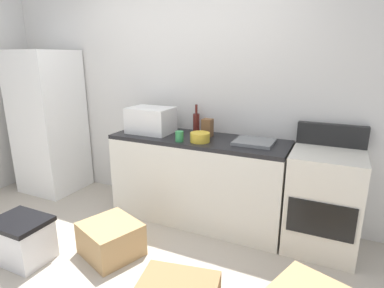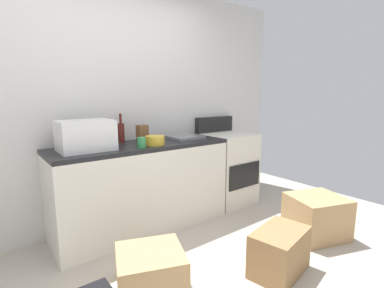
{
  "view_description": "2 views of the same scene",
  "coord_description": "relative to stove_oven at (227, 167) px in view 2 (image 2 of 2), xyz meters",
  "views": [
    {
      "loc": [
        1.55,
        -1.6,
        1.7
      ],
      "look_at": [
        0.4,
        0.83,
        0.94
      ],
      "focal_mm": 29.37,
      "sensor_mm": 36.0,
      "label": 1
    },
    {
      "loc": [
        -1.01,
        -1.35,
        1.39
      ],
      "look_at": [
        0.73,
        0.92,
        0.89
      ],
      "focal_mm": 26.4,
      "sensor_mm": 36.0,
      "label": 2
    }
  ],
  "objects": [
    {
      "name": "wall_back",
      "position": [
        -1.52,
        0.34,
        0.83
      ],
      "size": [
        5.0,
        0.1,
        2.6
      ],
      "primitive_type": "cube",
      "color": "silver",
      "rests_on": "ground_plane"
    },
    {
      "name": "kitchen_counter",
      "position": [
        -1.22,
        -0.01,
        -0.02
      ],
      "size": [
        1.8,
        0.6,
        0.9
      ],
      "color": "silver",
      "rests_on": "ground_plane"
    },
    {
      "name": "stove_oven",
      "position": [
        0.0,
        0.0,
        0.0
      ],
      "size": [
        0.6,
        0.61,
        1.1
      ],
      "color": "silver",
      "rests_on": "ground_plane"
    },
    {
      "name": "microwave",
      "position": [
        -1.77,
        -0.01,
        0.57
      ],
      "size": [
        0.46,
        0.34,
        0.27
      ],
      "primitive_type": "cube",
      "color": "white",
      "rests_on": "kitchen_counter"
    },
    {
      "name": "sink_basin",
      "position": [
        -0.65,
        0.02,
        0.45
      ],
      "size": [
        0.36,
        0.32,
        0.03
      ],
      "primitive_type": "cube",
      "color": "slate",
      "rests_on": "kitchen_counter"
    },
    {
      "name": "wine_bottle",
      "position": [
        -1.34,
        0.21,
        0.54
      ],
      "size": [
        0.07,
        0.07,
        0.3
      ],
      "color": "#591E19",
      "rests_on": "kitchen_counter"
    },
    {
      "name": "coffee_mug",
      "position": [
        -1.33,
        -0.21,
        0.48
      ],
      "size": [
        0.08,
        0.08,
        0.1
      ],
      "primitive_type": "cylinder",
      "color": "#338C4C",
      "rests_on": "kitchen_counter"
    },
    {
      "name": "knife_block",
      "position": [
        -1.16,
        0.09,
        0.52
      ],
      "size": [
        0.1,
        0.1,
        0.18
      ],
      "primitive_type": "cube",
      "color": "brown",
      "rests_on": "kitchen_counter"
    },
    {
      "name": "mixing_bowl",
      "position": [
        -1.14,
        -0.14,
        0.48
      ],
      "size": [
        0.19,
        0.19,
        0.09
      ],
      "primitive_type": "cylinder",
      "color": "gold",
      "rests_on": "kitchen_counter"
    },
    {
      "name": "cardboard_box_large",
      "position": [
        0.04,
        -1.22,
        -0.26
      ],
      "size": [
        0.62,
        0.6,
        0.41
      ],
      "primitive_type": "cube",
      "rotation": [
        0.0,
        0.0,
        -0.35
      ],
      "color": "tan",
      "rests_on": "ground_plane"
    },
    {
      "name": "cardboard_box_medium",
      "position": [
        -0.75,
        -1.36,
        -0.29
      ],
      "size": [
        0.54,
        0.4,
        0.35
      ],
      "primitive_type": "cube",
      "rotation": [
        0.0,
        0.0,
        0.19
      ],
      "color": "olive",
      "rests_on": "ground_plane"
    },
    {
      "name": "cardboard_box_small",
      "position": [
        -1.65,
        -0.92,
        -0.32
      ],
      "size": [
        0.59,
        0.57,
        0.29
      ],
      "primitive_type": "cube",
      "rotation": [
        0.0,
        0.0,
        -0.36
      ],
      "color": "tan",
      "rests_on": "ground_plane"
    }
  ]
}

